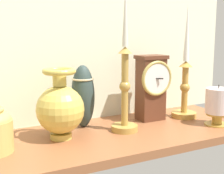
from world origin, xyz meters
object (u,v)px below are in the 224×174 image
Objects in this scene: pillar_candle_front at (218,104)px; tall_ceramic_vase at (83,96)px; candlestick_tall_center at (185,82)px; mantel_clock at (151,86)px; candlestick_tall_left at (125,85)px; brass_vase_bulbous at (60,108)px.

tall_ceramic_vase is at bearing 155.42° from pillar_candle_front.
candlestick_tall_center reaches higher than pillar_candle_front.
candlestick_tall_left is at bearing -153.89° from mantel_clock.
candlestick_tall_left is 20.47cm from brass_vase_bulbous.
candlestick_tall_center is at bearing -8.81° from tall_ceramic_vase.
candlestick_tall_left is at bearing -7.30° from brass_vase_bulbous.
brass_vase_bulbous is 1.02× the size of tall_ceramic_vase.
tall_ceramic_vase is at bearing 172.60° from mantel_clock.
pillar_candle_front is (15.70, -14.98, -4.90)cm from mantel_clock.
candlestick_tall_center is at bearing 2.42° from brass_vase_bulbous.
candlestick_tall_left reaches higher than pillar_candle_front.
pillar_candle_front is at bearing -11.97° from brass_vase_bulbous.
candlestick_tall_center is 14.12cm from pillar_candle_front.
pillar_candle_front is (3.30, -12.46, -5.75)cm from candlestick_tall_center.
tall_ceramic_vase is (-39.54, 18.08, 3.23)cm from pillar_candle_front.
mantel_clock is 24.10cm from tall_ceramic_vase.
tall_ceramic_vase reaches higher than pillar_candle_front.
tall_ceramic_vase is at bearing 37.07° from brass_vase_bulbous.
mantel_clock is 1.10× the size of brass_vase_bulbous.
candlestick_tall_center is at bearing 9.52° from candlestick_tall_left.
candlestick_tall_center is 3.01× the size of pillar_candle_front.
pillar_candle_front is at bearing -75.16° from candlestick_tall_center.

